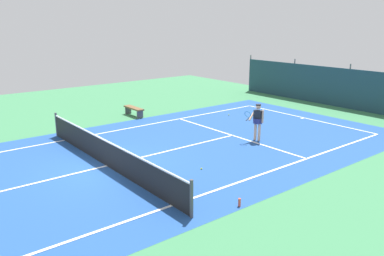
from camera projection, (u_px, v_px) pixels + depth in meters
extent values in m
plane|color=#387A4C|center=(107.00, 166.00, 14.41)|extent=(36.00, 36.00, 0.00)
cube|color=#1E478C|center=(107.00, 166.00, 14.41)|extent=(11.02, 26.60, 0.01)
cube|color=white|center=(304.00, 118.00, 21.55)|extent=(8.22, 0.10, 0.01)
cube|color=white|center=(65.00, 140.00, 17.51)|extent=(0.10, 23.80, 0.01)
cube|color=white|center=(172.00, 205.00, 11.30)|extent=(0.10, 23.80, 0.01)
cube|color=white|center=(232.00, 135.00, 18.25)|extent=(8.22, 0.10, 0.01)
cube|color=white|center=(107.00, 166.00, 14.40)|extent=(0.10, 12.80, 0.01)
cube|color=white|center=(303.00, 118.00, 21.46)|extent=(0.10, 0.30, 0.01)
cube|color=black|center=(106.00, 154.00, 14.28)|extent=(9.92, 0.03, 0.95)
cube|color=white|center=(105.00, 141.00, 14.15)|extent=(9.92, 0.04, 0.05)
cylinder|color=#47474C|center=(57.00, 124.00, 18.05)|extent=(0.10, 0.10, 1.10)
cylinder|color=#47474C|center=(192.00, 199.00, 10.48)|extent=(0.10, 0.10, 1.10)
cube|color=#1E3D4C|center=(348.00, 89.00, 23.72)|extent=(16.22, 0.06, 2.40)
cylinder|color=#595B60|center=(250.00, 73.00, 29.85)|extent=(0.08, 0.08, 2.70)
cylinder|color=#595B60|center=(294.00, 79.00, 26.78)|extent=(0.08, 0.08, 2.70)
cylinder|color=#595B60|center=(348.00, 86.00, 23.72)|extent=(0.08, 0.08, 2.70)
cube|color=#234C1E|center=(352.00, 98.00, 24.26)|extent=(14.60, 0.70, 1.10)
cylinder|color=#D8AD8C|center=(259.00, 132.00, 17.37)|extent=(0.12, 0.12, 0.82)
cylinder|color=#D8AD8C|center=(255.00, 131.00, 17.48)|extent=(0.12, 0.12, 0.82)
cylinder|color=navy|center=(258.00, 121.00, 17.30)|extent=(0.40, 0.40, 0.22)
cube|color=#1E232D|center=(258.00, 116.00, 17.24)|extent=(0.40, 0.28, 0.56)
sphere|color=#D8AD8C|center=(258.00, 107.00, 17.13)|extent=(0.22, 0.22, 0.22)
cylinder|color=black|center=(258.00, 105.00, 17.11)|extent=(0.23, 0.23, 0.04)
cylinder|color=#D8AD8C|center=(263.00, 116.00, 17.10)|extent=(0.09, 0.09, 0.58)
cylinder|color=#D8AD8C|center=(252.00, 116.00, 17.28)|extent=(0.22, 0.53, 0.41)
cylinder|color=black|center=(248.00, 119.00, 17.10)|extent=(0.10, 0.27, 0.13)
torus|color=teal|center=(248.00, 114.00, 17.05)|extent=(0.33, 0.20, 0.29)
sphere|color=#CCDB33|center=(201.00, 169.00, 14.05)|extent=(0.07, 0.07, 0.07)
sphere|color=#CCDB33|center=(229.00, 115.00, 22.16)|extent=(0.07, 0.07, 0.07)
cube|color=black|center=(357.00, 91.00, 25.86)|extent=(2.25, 4.37, 0.80)
cube|color=#2D333D|center=(358.00, 80.00, 25.68)|extent=(1.73, 2.05, 0.56)
cylinder|color=black|center=(351.00, 93.00, 27.46)|extent=(0.29, 0.66, 0.64)
cylinder|color=black|center=(378.00, 96.00, 26.23)|extent=(0.29, 0.66, 0.64)
cylinder|color=black|center=(334.00, 97.00, 25.69)|extent=(0.29, 0.66, 0.64)
cylinder|color=black|center=(362.00, 101.00, 24.46)|extent=(0.29, 0.66, 0.64)
cube|color=brown|center=(134.00, 108.00, 21.96)|extent=(1.60, 0.40, 0.08)
cube|color=#4C4C51|center=(128.00, 110.00, 22.51)|extent=(0.08, 0.36, 0.45)
cube|color=#4C4C51|center=(140.00, 114.00, 21.53)|extent=(0.08, 0.36, 0.45)
cylinder|color=#D84C38|center=(239.00, 202.00, 11.24)|extent=(0.08, 0.08, 0.24)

